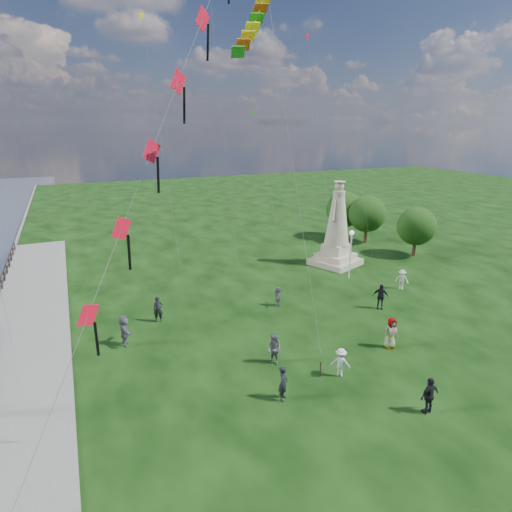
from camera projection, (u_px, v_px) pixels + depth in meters
name	position (u px, v px, depth m)	size (l,w,h in m)	color
statue	(337.00, 234.00, 39.86)	(5.02, 5.02, 7.88)	beige
lamppost	(351.00, 244.00, 36.12)	(0.40, 0.40, 4.28)	silver
tree_row	(371.00, 215.00, 46.61)	(6.33, 12.88, 5.44)	#382314
person_0	(283.00, 383.00, 20.60)	(0.66, 0.43, 1.81)	black
person_1	(274.00, 350.00, 23.63)	(0.88, 0.55, 1.82)	#595960
person_2	(341.00, 362.00, 22.57)	(1.03, 0.53, 1.60)	silver
person_3	(429.00, 395.00, 19.64)	(1.08, 0.55, 1.84)	black
person_4	(391.00, 333.00, 25.40)	(0.94, 0.58, 1.92)	#595960
person_5	(124.00, 330.00, 25.69)	(1.79, 0.77, 1.94)	#595960
person_6	(158.00, 309.00, 28.73)	(0.66, 0.43, 1.82)	black
person_8	(402.00, 279.00, 34.49)	(1.05, 0.54, 1.63)	silver
person_9	(380.00, 296.00, 30.76)	(1.11, 0.57, 1.90)	black
person_11	(278.00, 296.00, 31.30)	(1.39, 0.60, 1.50)	#595960
red_kite_train	(163.00, 127.00, 17.51)	(11.36, 9.35, 20.55)	black
small_kites	(230.00, 95.00, 37.75)	(32.72, 14.64, 31.81)	#F90E2B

